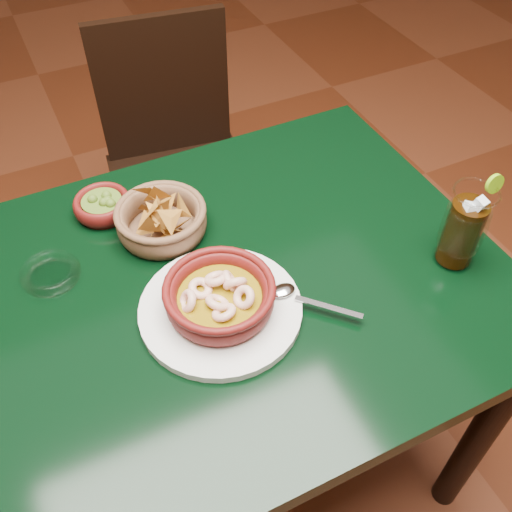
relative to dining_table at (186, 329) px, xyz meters
name	(u,v)px	position (x,y,z in m)	size (l,w,h in m)	color
ground	(207,467)	(0.00, 0.00, -0.65)	(7.00, 7.00, 0.00)	#471C0C
dining_table	(186,329)	(0.00, 0.00, 0.00)	(1.20, 0.80, 0.75)	black
dining_chair	(178,161)	(0.23, 0.71, -0.17)	(0.46, 0.46, 0.88)	black
shrimp_plate	(220,300)	(0.05, -0.06, 0.13)	(0.35, 0.28, 0.08)	silver
chip_basket	(161,220)	(0.03, 0.17, 0.13)	(0.21, 0.21, 0.12)	brown
guacamole_ramekin	(103,205)	(-0.06, 0.27, 0.12)	(0.14, 0.14, 0.05)	#500E0D
cola_drink	(463,228)	(0.50, -0.14, 0.18)	(0.17, 0.17, 0.19)	white
glass_ashtray	(50,274)	(-0.20, 0.14, 0.11)	(0.12, 0.12, 0.03)	white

